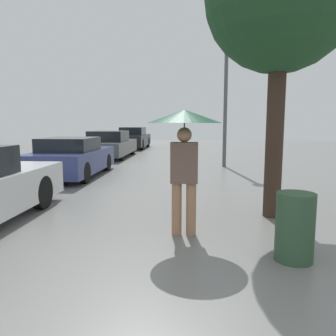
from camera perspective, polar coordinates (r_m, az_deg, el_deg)
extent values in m
cylinder|color=#9E7051|center=(4.75, 1.52, -7.09)|extent=(0.14, 0.14, 0.77)
cylinder|color=#9E7051|center=(4.75, 4.04, -7.12)|extent=(0.14, 0.14, 0.77)
cube|color=brown|center=(4.62, 2.83, 0.95)|extent=(0.38, 0.22, 0.57)
sphere|color=#9E7051|center=(4.59, 2.87, 5.80)|extent=(0.21, 0.21, 0.21)
cylinder|color=#515456|center=(4.60, 2.85, 4.02)|extent=(0.02, 0.02, 0.61)
cone|color=#14472D|center=(4.59, 2.89, 8.98)|extent=(1.04, 1.04, 0.18)
cylinder|color=black|center=(6.63, -21.17, -3.96)|extent=(0.18, 0.63, 0.63)
cube|color=navy|center=(10.41, -16.33, 1.26)|extent=(1.69, 3.83, 0.64)
cube|color=black|center=(10.19, -16.81, 3.99)|extent=(1.43, 1.72, 0.39)
cylinder|color=black|center=(11.80, -17.79, 1.01)|extent=(0.18, 0.57, 0.57)
cylinder|color=black|center=(11.33, -10.64, 0.98)|extent=(0.18, 0.57, 0.57)
cylinder|color=black|center=(9.66, -22.94, -0.67)|extent=(0.18, 0.57, 0.57)
cylinder|color=black|center=(9.08, -14.35, -0.80)|extent=(0.18, 0.57, 0.57)
cube|color=#4C514C|center=(15.84, -10.04, 3.59)|extent=(1.82, 4.46, 0.60)
cube|color=black|center=(15.59, -10.28, 5.50)|extent=(1.55, 2.01, 0.48)
cylinder|color=black|center=(17.39, -11.57, 3.41)|extent=(0.18, 0.65, 0.65)
cylinder|color=black|center=(17.03, -6.23, 3.44)|extent=(0.18, 0.65, 0.65)
cylinder|color=black|center=(14.75, -14.40, 2.57)|extent=(0.18, 0.65, 0.65)
cylinder|color=black|center=(14.32, -8.16, 2.59)|extent=(0.18, 0.65, 0.65)
cube|color=black|center=(21.38, -5.99, 4.86)|extent=(1.64, 4.57, 0.69)
cube|color=black|center=(21.14, -6.12, 6.42)|extent=(1.40, 2.06, 0.49)
cylinder|color=black|center=(22.92, -7.21, 4.55)|extent=(0.18, 0.67, 0.67)
cylinder|color=black|center=(22.68, -3.53, 4.56)|extent=(0.18, 0.67, 0.67)
cylinder|color=black|center=(20.15, -8.74, 4.08)|extent=(0.18, 0.67, 0.67)
cylinder|color=black|center=(19.88, -4.57, 4.10)|extent=(0.18, 0.67, 0.67)
cylinder|color=#38281E|center=(5.83, 18.11, 6.20)|extent=(0.29, 0.29, 2.96)
cylinder|color=#515456|center=(12.35, 9.97, 10.97)|extent=(0.13, 0.13, 4.62)
sphere|color=beige|center=(12.72, 10.25, 21.93)|extent=(0.38, 0.38, 0.38)
cylinder|color=#2D4C33|center=(4.15, 21.22, -9.57)|extent=(0.44, 0.44, 0.81)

